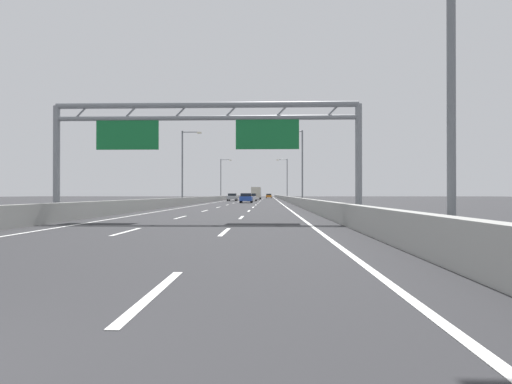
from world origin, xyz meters
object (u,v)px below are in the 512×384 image
object	(u,v)px
streetlamp_right_far	(286,177)
box_truck	(256,193)
streetlamp_right_near	(441,24)
orange_car	(269,196)
silver_car	(232,197)
streetlamp_left_mid	(184,163)
sign_gantry	(204,130)
white_car	(252,197)
blue_car	(246,198)
streetlamp_right_mid	(300,162)
streetlamp_left_far	(222,177)

from	to	relation	value
streetlamp_right_far	box_truck	xyz separation A→B (m)	(-7.30, 12.44, -3.68)
streetlamp_right_near	streetlamp_right_far	bearing A→B (deg)	90.00
orange_car	silver_car	world-z (taller)	silver_car
streetlamp_right_near	streetlamp_left_mid	xyz separation A→B (m)	(-14.93, 41.70, 0.00)
sign_gantry	streetlamp_right_far	xyz separation A→B (m)	(7.57, 71.39, 0.57)
orange_car	white_car	size ratio (longest dim) A/B	0.98
blue_car	white_car	xyz separation A→B (m)	(0.29, 15.18, -0.01)
streetlamp_right_near	orange_car	world-z (taller)	streetlamp_right_near
streetlamp_left_mid	streetlamp_right_far	bearing A→B (deg)	70.30
streetlamp_left_mid	box_truck	size ratio (longest dim) A/B	1.06
streetlamp_right_far	box_truck	size ratio (longest dim) A/B	1.06
orange_car	white_car	distance (m)	52.88
orange_car	blue_car	xyz separation A→B (m)	(-3.55, -67.97, 0.03)
streetlamp_right_mid	streetlamp_left_far	size ratio (longest dim) A/B	1.00
streetlamp_left_mid	streetlamp_right_mid	bearing A→B (deg)	0.00
streetlamp_left_far	box_truck	size ratio (longest dim) A/B	1.06
blue_car	streetlamp_right_mid	bearing A→B (deg)	-56.40
sign_gantry	box_truck	xyz separation A→B (m)	(0.28, 83.83, -3.11)
sign_gantry	blue_car	world-z (taller)	sign_gantry
orange_car	blue_car	size ratio (longest dim) A/B	0.97
streetlamp_left_far	sign_gantry	bearing A→B (deg)	-84.12
streetlamp_right_mid	streetlamp_left_far	xyz separation A→B (m)	(-14.93, 41.70, 0.00)
streetlamp_left_far	streetlamp_right_near	bearing A→B (deg)	-79.85
sign_gantry	streetlamp_left_far	world-z (taller)	streetlamp_left_far
streetlamp_right_near	blue_car	bearing A→B (deg)	98.10
streetlamp_left_mid	streetlamp_left_far	size ratio (longest dim) A/B	1.00
orange_car	streetlamp_right_near	bearing A→B (deg)	-88.11
streetlamp_right_mid	white_car	distance (m)	27.90
streetlamp_right_mid	blue_car	xyz separation A→B (m)	(-7.55, 11.36, -4.63)
sign_gantry	white_car	distance (m)	56.38
silver_car	streetlamp_left_far	bearing A→B (deg)	105.39
streetlamp_right_near	white_car	distance (m)	68.79
streetlamp_left_mid	orange_car	bearing A→B (deg)	82.15
blue_car	orange_car	bearing A→B (deg)	87.01
streetlamp_left_mid	white_car	distance (m)	28.02
blue_car	white_car	distance (m)	15.19
orange_car	box_truck	xyz separation A→B (m)	(-3.30, -25.18, 0.97)
streetlamp_right_far	orange_car	xyz separation A→B (m)	(-4.00, 37.62, -4.65)
streetlamp_right_near	blue_car	xyz separation A→B (m)	(-7.55, 53.06, -4.63)
white_car	box_truck	size ratio (longest dim) A/B	0.49
box_truck	streetlamp_left_mid	bearing A→B (deg)	-98.02
streetlamp_right_near	box_truck	size ratio (longest dim) A/B	1.06
blue_car	streetlamp_right_far	bearing A→B (deg)	76.03
sign_gantry	streetlamp_right_far	size ratio (longest dim) A/B	1.77
box_truck	blue_car	bearing A→B (deg)	-90.33
blue_car	silver_car	bearing A→B (deg)	102.32
streetlamp_left_far	orange_car	xyz separation A→B (m)	(10.94, 37.62, -4.65)
streetlamp_left_mid	streetlamp_right_mid	world-z (taller)	same
silver_car	box_truck	bearing A→B (deg)	81.19
sign_gantry	orange_car	bearing A→B (deg)	88.12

